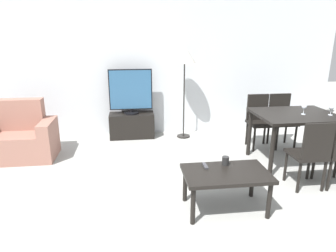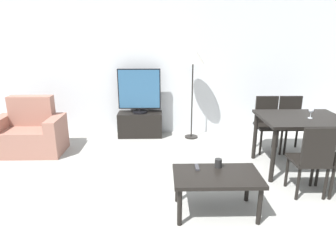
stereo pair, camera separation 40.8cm
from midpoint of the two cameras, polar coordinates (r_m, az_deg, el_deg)
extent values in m
plane|color=#9E9E99|center=(2.89, -3.06, -23.04)|extent=(18.00, 18.00, 0.00)
cube|color=silver|center=(5.68, -5.93, 11.90)|extent=(7.28, 0.06, 2.70)
cube|color=#9E6B5B|center=(5.24, -28.44, -3.41)|extent=(0.70, 0.64, 0.42)
cube|color=#9E6B5B|center=(5.32, -28.31, 1.97)|extent=(0.70, 0.20, 0.48)
cube|color=#9E6B5B|center=(5.07, -23.93, -2.36)|extent=(0.18, 0.64, 0.60)
cube|color=black|center=(5.64, -8.95, 0.11)|extent=(0.82, 0.37, 0.46)
cylinder|color=black|center=(5.58, -9.06, 2.49)|extent=(0.27, 0.27, 0.03)
cylinder|color=black|center=(5.57, -9.08, 2.89)|extent=(0.04, 0.04, 0.05)
cube|color=black|center=(5.49, -9.27, 6.84)|extent=(0.78, 0.04, 0.73)
cube|color=#2D5B84|center=(5.46, -9.28, 6.80)|extent=(0.74, 0.01, 0.70)
cube|color=black|center=(3.26, 7.50, -9.05)|extent=(0.92, 0.56, 0.04)
cylinder|color=black|center=(3.11, 0.92, -15.09)|extent=(0.05, 0.05, 0.41)
cylinder|color=black|center=(3.31, 15.33, -13.64)|extent=(0.05, 0.05, 0.41)
cylinder|color=black|center=(3.49, -0.14, -11.19)|extent=(0.05, 0.05, 0.41)
cylinder|color=black|center=(3.67, 12.68, -10.17)|extent=(0.05, 0.05, 0.41)
cube|color=black|center=(4.58, 20.84, 1.95)|extent=(1.12, 0.90, 0.04)
cylinder|color=black|center=(4.15, 16.58, -4.76)|extent=(0.06, 0.06, 0.73)
cylinder|color=black|center=(4.83, 12.97, -1.38)|extent=(0.06, 0.06, 0.73)
cylinder|color=black|center=(5.25, 23.31, -0.86)|extent=(0.06, 0.06, 0.73)
cube|color=black|center=(4.02, 22.28, -5.14)|extent=(0.40, 0.40, 0.04)
cylinder|color=black|center=(4.16, 18.91, -7.32)|extent=(0.04, 0.04, 0.41)
cylinder|color=black|center=(4.31, 22.81, -6.91)|extent=(0.04, 0.04, 0.41)
cylinder|color=black|center=(3.91, 20.96, -9.22)|extent=(0.04, 0.04, 0.41)
cylinder|color=black|center=(4.06, 25.04, -8.69)|extent=(0.04, 0.04, 0.41)
cube|color=black|center=(3.80, 24.00, -2.78)|extent=(0.37, 0.04, 0.44)
cube|color=black|center=(5.33, 19.03, 0.57)|extent=(0.40, 0.40, 0.04)
cylinder|color=black|center=(5.19, 17.95, -2.34)|extent=(0.04, 0.04, 0.41)
cylinder|color=black|center=(5.34, 21.11, -2.15)|extent=(0.04, 0.04, 0.41)
cylinder|color=black|center=(5.47, 16.55, -1.23)|extent=(0.04, 0.04, 0.41)
cylinder|color=black|center=(5.61, 19.59, -1.07)|extent=(0.04, 0.04, 0.41)
cube|color=black|center=(5.43, 18.45, 3.55)|extent=(0.37, 0.04, 0.44)
cube|color=black|center=(4.23, 26.95, -4.69)|extent=(0.40, 0.40, 0.04)
cylinder|color=black|center=(4.35, 23.61, -6.82)|extent=(0.04, 0.04, 0.41)
cylinder|color=black|center=(4.52, 27.17, -6.41)|extent=(0.04, 0.04, 0.41)
cylinder|color=black|center=(4.10, 25.87, -8.58)|extent=(0.04, 0.04, 0.41)
cube|color=black|center=(5.17, 15.11, 0.43)|extent=(0.40, 0.40, 0.04)
cylinder|color=black|center=(5.04, 13.89, -2.58)|extent=(0.04, 0.04, 0.41)
cylinder|color=black|center=(5.16, 17.25, -2.38)|extent=(0.04, 0.04, 0.41)
cylinder|color=black|center=(5.33, 12.67, -1.42)|extent=(0.04, 0.04, 0.41)
cylinder|color=black|center=(5.44, 15.89, -1.26)|extent=(0.04, 0.04, 0.41)
cube|color=black|center=(5.28, 14.59, 3.50)|extent=(0.37, 0.04, 0.44)
cylinder|color=black|center=(5.65, 0.88, -1.97)|extent=(0.24, 0.24, 0.02)
cylinder|color=black|center=(5.46, 0.91, 4.85)|extent=(0.02, 0.02, 1.35)
cone|color=beige|center=(5.35, 0.95, 13.48)|extent=(0.40, 0.40, 0.29)
cube|color=#38383D|center=(3.35, 3.61, -7.64)|extent=(0.04, 0.15, 0.02)
cylinder|color=black|center=(3.40, 7.52, -6.67)|extent=(0.08, 0.08, 0.10)
cylinder|color=silver|center=(4.56, 22.08, 2.07)|extent=(0.06, 0.06, 0.01)
cylinder|color=silver|center=(4.55, 22.13, 2.54)|extent=(0.01, 0.01, 0.07)
sphere|color=silver|center=(4.54, 22.23, 3.38)|extent=(0.07, 0.07, 0.07)
cylinder|color=silver|center=(4.68, 26.39, 1.87)|extent=(0.06, 0.06, 0.01)
cylinder|color=silver|center=(4.67, 26.45, 2.33)|extent=(0.01, 0.01, 0.07)
sphere|color=silver|center=(4.65, 26.56, 3.15)|extent=(0.07, 0.07, 0.07)
camera|label=1|loc=(0.20, -92.85, -0.88)|focal=32.00mm
camera|label=2|loc=(0.20, 87.15, 0.88)|focal=32.00mm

